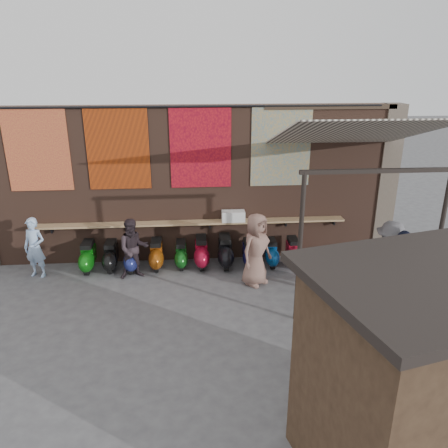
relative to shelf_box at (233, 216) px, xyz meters
name	(u,v)px	position (x,y,z in m)	size (l,w,h in m)	color
ground	(193,308)	(-1.10, -2.30, -1.26)	(70.00, 70.00, 0.00)	#474749
brick_wall	(189,185)	(-1.10, 0.40, 0.74)	(10.00, 0.40, 4.00)	brown
pier_right	(385,181)	(4.10, 0.40, 0.74)	(0.50, 0.50, 4.00)	#4C4238
eating_counter	(191,223)	(-1.10, 0.03, -0.16)	(8.00, 0.32, 0.05)	#9E7A51
shelf_box	(233,216)	(0.00, 0.00, 0.00)	(0.59, 0.28, 0.27)	white
tapestry_redgold	(37,150)	(-4.70, 0.18, 1.74)	(1.50, 0.02, 2.00)	maroon
tapestry_sun	(118,149)	(-2.80, 0.18, 1.74)	(1.50, 0.02, 2.00)	#EE4C0E
tapestry_orange	(201,148)	(-0.80, 0.18, 1.74)	(1.50, 0.02, 2.00)	#B4161D
tapestry_multi	(281,146)	(1.20, 0.18, 1.74)	(1.50, 0.02, 2.00)	teal
hang_rail	(187,107)	(-1.10, 0.17, 2.72)	(0.06, 0.06, 9.50)	black
scooter_stool_0	(88,257)	(-3.69, -0.28, -0.89)	(0.35, 0.79, 0.75)	#0D5F0F
scooter_stool_1	(111,256)	(-3.13, -0.26, -0.90)	(0.34, 0.76, 0.73)	black
scooter_stool_2	(132,257)	(-2.60, -0.33, -0.91)	(0.34, 0.75, 0.71)	navy
scooter_stool_3	(156,255)	(-1.99, -0.26, -0.89)	(0.35, 0.77, 0.74)	#8A400C
scooter_stool_4	(181,255)	(-1.36, -0.25, -0.92)	(0.32, 0.71, 0.67)	#0F4F15
scooter_stool_5	(201,252)	(-0.84, -0.26, -0.87)	(0.37, 0.81, 0.77)	maroon
scooter_stool_6	(225,252)	(-0.23, -0.30, -0.86)	(0.38, 0.84, 0.80)	black
scooter_stool_7	(249,254)	(0.37, -0.32, -0.92)	(0.32, 0.71, 0.68)	#141244
scooter_stool_8	(271,253)	(0.96, -0.34, -0.92)	(0.32, 0.72, 0.68)	navy
scooter_stool_9	(293,252)	(1.54, -0.34, -0.91)	(0.33, 0.74, 0.70)	maroon
diner_left	(35,248)	(-4.87, -0.48, -0.51)	(0.55, 0.36, 1.51)	#A0C0E9
diner_right	(134,249)	(-2.48, -0.74, -0.51)	(0.73, 0.57, 1.50)	#2E2429
shopper_navy	(400,270)	(3.23, -2.65, -0.37)	(1.04, 0.43, 1.78)	black
shopper_grey	(389,261)	(3.18, -2.21, -0.35)	(1.17, 0.67, 1.81)	#57555A
shopper_tan	(256,249)	(0.41, -1.30, -0.39)	(0.86, 0.56, 1.75)	#846054
market_stall	(420,383)	(1.59, -6.49, 0.09)	(2.49, 1.86, 2.69)	black
stall_roof	(440,278)	(1.59, -6.49, 1.49)	(2.78, 2.14, 0.12)	black
stall_sign	(376,300)	(1.36, -5.56, 0.69)	(1.20, 0.04, 0.50)	gold
stall_shelf	(367,360)	(1.36, -5.56, -0.28)	(2.06, 0.10, 0.06)	#473321
awning_canvas	(353,133)	(2.40, -1.40, 2.29)	(3.20, 3.40, 0.03)	beige
awning_ledger	(331,107)	(2.40, 0.19, 2.69)	(3.30, 0.08, 0.12)	#33261C
awning_header	(379,171)	(2.40, -2.90, 1.82)	(3.00, 0.08, 0.08)	black
awning_post_left	(300,249)	(1.00, -2.90, 0.29)	(0.09, 0.09, 3.10)	black
awning_post_right	(438,245)	(3.80, -2.90, 0.29)	(0.09, 0.09, 3.10)	black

